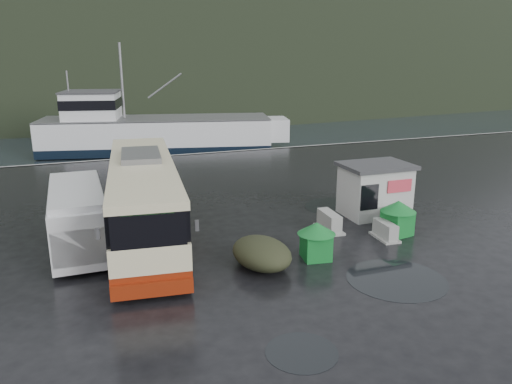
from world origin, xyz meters
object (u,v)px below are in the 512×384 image
object	(u,v)px
white_van	(81,248)
waste_bin_left	(316,258)
coach_bus	(146,236)
jersey_barrier_b	(329,230)
jersey_barrier_a	(385,238)
waste_bin_right	(396,234)
dome_tent	(262,267)
fishing_trawler	(157,137)
ticket_kiosk	(373,215)
jersey_barrier_c	(395,228)

from	to	relation	value
white_van	waste_bin_left	size ratio (longest dim) A/B	4.23
coach_bus	waste_bin_left	xyz separation A→B (m)	(6.13, -5.02, 0.00)
white_van	jersey_barrier_b	size ratio (longest dim) A/B	3.70
white_van	jersey_barrier_a	bearing A→B (deg)	-15.58
waste_bin_right	jersey_barrier_b	world-z (taller)	waste_bin_right
coach_bus	dome_tent	world-z (taller)	coach_bus
coach_bus	fishing_trawler	size ratio (longest dim) A/B	0.51
coach_bus	fishing_trawler	xyz separation A→B (m)	(4.91, 27.18, 0.00)
fishing_trawler	coach_bus	bearing A→B (deg)	-87.49
ticket_kiosk	dome_tent	bearing A→B (deg)	-151.64
coach_bus	white_van	size ratio (longest dim) A/B	2.00
white_van	dome_tent	xyz separation A→B (m)	(6.61, -4.47, 0.00)
waste_bin_left	white_van	bearing A→B (deg)	153.62
white_van	ticket_kiosk	world-z (taller)	white_van
dome_tent	ticket_kiosk	world-z (taller)	ticket_kiosk
waste_bin_right	dome_tent	xyz separation A→B (m)	(-7.12, -1.24, 0.00)
jersey_barrier_a	jersey_barrier_b	size ratio (longest dim) A/B	0.88
jersey_barrier_a	jersey_barrier_b	bearing A→B (deg)	136.08
ticket_kiosk	jersey_barrier_a	distance (m)	3.43
white_van	jersey_barrier_c	bearing A→B (deg)	-10.60
jersey_barrier_a	fishing_trawler	bearing A→B (deg)	99.41
white_van	waste_bin_right	distance (m)	14.10
white_van	jersey_barrier_b	bearing A→B (deg)	-9.15
coach_bus	waste_bin_left	distance (m)	7.92
fishing_trawler	ticket_kiosk	bearing A→B (deg)	-64.07
jersey_barrier_b	waste_bin_right	bearing A→B (deg)	-30.13
waste_bin_right	jersey_barrier_c	world-z (taller)	waste_bin_right
coach_bus	ticket_kiosk	distance (m)	11.53
fishing_trawler	jersey_barrier_a	bearing A→B (deg)	-67.84
waste_bin_left	jersey_barrier_a	bearing A→B (deg)	13.71
white_van	jersey_barrier_b	world-z (taller)	white_van
ticket_kiosk	jersey_barrier_b	world-z (taller)	ticket_kiosk
jersey_barrier_a	fishing_trawler	size ratio (longest dim) A/B	0.06
coach_bus	waste_bin_right	bearing A→B (deg)	-13.22
dome_tent	white_van	bearing A→B (deg)	145.94
dome_tent	fishing_trawler	xyz separation A→B (m)	(1.15, 32.21, 0.00)
white_van	jersey_barrier_b	xyz separation A→B (m)	(11.06, -1.68, 0.00)
jersey_barrier_c	jersey_barrier_a	bearing A→B (deg)	-142.67
dome_tent	jersey_barrier_b	size ratio (longest dim) A/B	1.65
white_van	dome_tent	bearing A→B (deg)	-34.56
waste_bin_right	jersey_barrier_b	size ratio (longest dim) A/B	0.92
ticket_kiosk	fishing_trawler	distance (m)	28.87
waste_bin_right	dome_tent	size ratio (longest dim) A/B	0.56
ticket_kiosk	jersey_barrier_b	distance (m)	3.54
waste_bin_left	jersey_barrier_a	xyz separation A→B (m)	(3.96, 0.97, 0.00)
ticket_kiosk	coach_bus	bearing A→B (deg)	175.77
waste_bin_right	ticket_kiosk	bearing A→B (deg)	77.99
dome_tent	fishing_trawler	world-z (taller)	fishing_trawler
waste_bin_left	dome_tent	size ratio (longest dim) A/B	0.53
dome_tent	jersey_barrier_a	world-z (taller)	dome_tent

